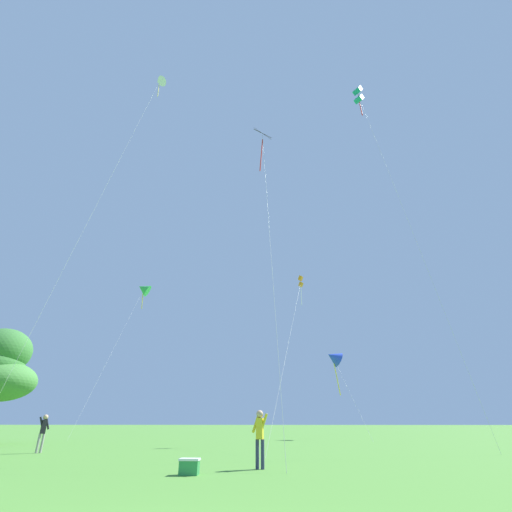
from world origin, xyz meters
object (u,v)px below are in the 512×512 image
Objects in this scene: kite_orange_box at (300,284)px; kite_black_large at (262,145)px; kite_teal_box at (359,96)px; person_with_spool at (260,433)px; picnic_cooler at (189,466)px; kite_blue_delta at (334,357)px; kite_green_small at (143,289)px; kite_white_distant at (159,82)px; person_in_blue_jacket at (43,430)px.

kite_black_large is at bearing -107.60° from kite_orange_box.
kite_teal_box is 30.77m from person_with_spool.
kite_orange_box is at bearing 72.40° from kite_black_large.
kite_orange_box reaches higher than picnic_cooler.
kite_blue_delta is at bearing 70.21° from kite_black_large.
kite_teal_box is (25.77, -20.57, 10.86)m from kite_green_small.
kite_teal_box is (2.44, -12.83, 21.25)m from kite_blue_delta.
kite_white_distant reaches higher than kite_black_large.
person_with_spool is at bearing -28.21° from person_in_blue_jacket.
kite_teal_box is 16.59× the size of person_in_blue_jacket.
person_in_blue_jacket is at bearing 140.73° from picnic_cooler.
kite_blue_delta is 10.44m from kite_orange_box.
kite_white_distant is at bearing 165.56° from kite_black_large.
kite_green_small reaches higher than kite_orange_box.
kite_orange_box is 21.31× the size of picnic_cooler.
kite_orange_box is at bearing 144.73° from kite_teal_box.
kite_green_small is 34.72m from kite_teal_box.
kite_blue_delta is 0.44× the size of kite_green_small.
kite_orange_box is 18.06m from kite_teal_box.
kite_black_large is 1.14× the size of kite_green_small.
kite_orange_box is 0.43× the size of kite_teal_box.
kite_black_large reaches higher than kite_green_small.
kite_green_small is 30.82m from person_in_blue_jacket.
person_with_spool is at bearing -43.40° from kite_white_distant.
kite_green_small is 10.47× the size of person_in_blue_jacket.
kite_teal_box is (8.67, 4.49, 9.14)m from kite_black_large.
kite_white_distant reaches higher than person_with_spool.
kite_black_large is at bearing 90.55° from person_with_spool.
kite_white_distant is at bearing -70.99° from kite_green_small.
kite_green_small is (-23.33, 7.74, 10.39)m from kite_blue_delta.
person_in_blue_jacket is at bearing -135.10° from kite_blue_delta.
kite_blue_delta is 0.38× the size of kite_black_large.
kite_orange_box is (-3.48, -8.65, 4.71)m from kite_blue_delta.
kite_white_distant is at bearing -136.11° from kite_blue_delta.
kite_orange_box is 7.15× the size of person_in_blue_jacket.
kite_blue_delta is at bearing 72.06° from picnic_cooler.
person_in_blue_jacket is (-20.10, -4.77, -27.46)m from kite_teal_box.
kite_orange_box is at bearing 79.92° from person_with_spool.
kite_teal_box is 34.36m from person_in_blue_jacket.
kite_black_large is at bearing 76.18° from picnic_cooler.
kite_teal_box reaches higher than kite_green_small.
person_in_blue_jacket is (-2.15, -2.68, -28.05)m from kite_white_distant.
kite_white_distant is 31.57m from picnic_cooler.
person_in_blue_jacket is 12.25m from picnic_cooler.
picnic_cooler is (7.31, -10.41, -28.90)m from kite_white_distant.
kite_black_large is 19.41m from person_with_spool.
kite_black_large is at bearing -14.44° from kite_white_distant.
person_in_blue_jacket is at bearing -147.73° from kite_orange_box.
kite_green_small is (-17.10, 25.06, -1.72)m from kite_black_large.
kite_green_small is (-7.81, 22.67, -11.45)m from kite_white_distant.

